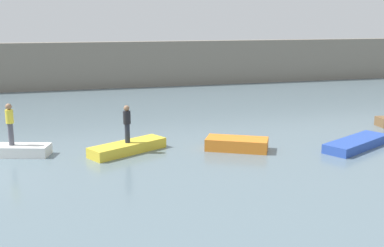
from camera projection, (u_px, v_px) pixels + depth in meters
name	position (u px, v px, depth m)	size (l,w,h in m)	color
embankment_wall	(2.00, 68.00, 36.93)	(80.00, 1.20, 3.84)	gray
rowboat_white	(12.00, 150.00, 19.69)	(3.13, 0.97, 0.45)	white
rowboat_yellow	(128.00, 147.00, 20.14)	(3.53, 1.03, 0.44)	gold
rowboat_orange	(237.00, 144.00, 20.53)	(2.69, 1.20, 0.53)	orange
rowboat_blue	(357.00, 143.00, 20.89)	(3.92, 1.16, 0.40)	#2B4CAD
person_dark_shirt	(127.00, 122.00, 19.89)	(0.32, 0.32, 1.64)	#232838
person_yellow_shirt	(10.00, 122.00, 19.42)	(0.32, 0.32, 1.78)	#4C4C56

